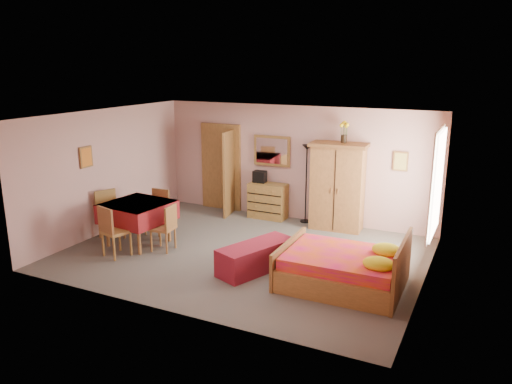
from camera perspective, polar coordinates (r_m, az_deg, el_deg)
The scene contains 23 objects.
floor at distance 9.55m, azimuth -1.34°, elevation -7.04°, with size 6.50×6.50×0.00m, color slate.
ceiling at distance 8.92m, azimuth -1.44°, elevation 8.68°, with size 6.50×6.50×0.00m, color brown.
wall_back at distance 11.37m, azimuth 4.41°, elevation 3.30°, with size 6.50×0.10×2.60m, color tan.
wall_front at distance 7.11m, azimuth -10.69°, elevation -3.86°, with size 6.50×0.10×2.60m, color tan.
wall_left at distance 10.99m, azimuth -16.63°, elevation 2.33°, with size 0.10×5.00×2.60m, color tan.
wall_right at distance 8.23m, azimuth 19.17°, elevation -1.89°, with size 0.10×5.00×2.60m, color tan.
doorway at distance 12.21m, azimuth -3.98°, elevation 2.78°, with size 1.06×0.12×2.15m, color #9E6B35.
window at distance 9.35m, azimuth 19.94°, elevation 0.92°, with size 0.08×1.40×1.95m, color white.
picture_left at distance 10.47m, azimuth -18.86°, elevation 3.81°, with size 0.04×0.32×0.42m, color orange.
picture_back at distance 10.68m, azimuth 16.20°, elevation 3.39°, with size 0.30×0.04×0.40m, color #D8BF59.
chest_of_drawers at distance 11.56m, azimuth 1.36°, elevation -1.01°, with size 0.87×0.43×0.82m, color olive.
wall_mirror at distance 11.49m, azimuth 1.84°, elevation 4.72°, with size 0.89×0.05×0.70m, color white.
stereo at distance 11.55m, azimuth 0.43°, elevation 1.77°, with size 0.29×0.21×0.27m, color black.
floor_lamp at distance 11.19m, azimuth 5.75°, elevation 0.92°, with size 0.23×0.23×1.77m, color black.
wardrobe at distance 10.80m, azimuth 9.30°, elevation 0.60°, with size 1.20×0.62×1.88m, color #A16936.
sunflower_vase at distance 10.65m, azimuth 10.03°, elevation 6.78°, with size 0.18×0.18×0.46m, color yellow.
bed at distance 8.21m, azimuth 9.87°, elevation -7.58°, with size 1.95×1.53×0.90m, color #E11562.
bench at distance 8.74m, azimuth 0.03°, elevation -7.43°, with size 0.54×1.45×0.48m, color maroon.
dining_table at distance 10.18m, azimuth -13.30°, elevation -3.50°, with size 1.16×1.16×0.85m, color maroon.
chair_south at distance 9.64m, azimuth -15.70°, elevation -4.29°, with size 0.45×0.45×0.98m, color #AE7B3B.
chair_north at distance 10.70m, azimuth -11.34°, elevation -2.29°, with size 0.42×0.42×0.93m, color #9D6335.
chair_west at distance 10.61m, azimuth -16.26°, elevation -2.56°, with size 0.45×0.45×0.99m, color olive.
chair_east at distance 9.74m, azimuth -10.61°, elevation -4.03°, with size 0.41×0.41×0.90m, color #B0743B.
Camera 1 is at (4.09, -7.88, 3.52)m, focal length 35.00 mm.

